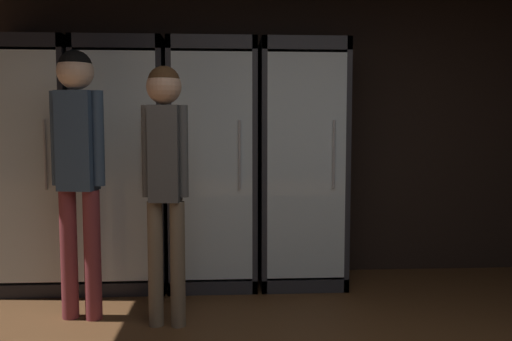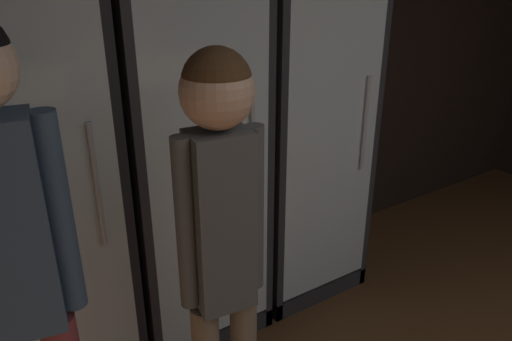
% 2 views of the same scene
% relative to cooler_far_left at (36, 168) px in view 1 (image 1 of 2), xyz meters
% --- Properties ---
extents(wall_back, '(6.00, 0.06, 2.80)m').
position_rel_cooler_far_left_xyz_m(wall_back, '(2.16, 0.30, 0.46)').
color(wall_back, black).
rests_on(wall_back, ground).
extents(cooler_far_left, '(0.67, 0.62, 1.92)m').
position_rel_cooler_far_left_xyz_m(cooler_far_left, '(0.00, 0.00, 0.00)').
color(cooler_far_left, black).
rests_on(cooler_far_left, ground).
extents(cooler_left, '(0.67, 0.62, 1.92)m').
position_rel_cooler_far_left_xyz_m(cooler_left, '(0.70, -0.00, 0.00)').
color(cooler_left, black).
rests_on(cooler_left, ground).
extents(cooler_center, '(0.67, 0.62, 1.92)m').
position_rel_cooler_far_left_xyz_m(cooler_center, '(1.39, -0.00, 0.00)').
color(cooler_center, '#2B2B30').
rests_on(cooler_center, ground).
extents(cooler_right, '(0.67, 0.62, 1.92)m').
position_rel_cooler_far_left_xyz_m(cooler_right, '(2.09, 0.00, 0.00)').
color(cooler_right, '#2B2B30').
rests_on(cooler_right, ground).
extents(shopper_near, '(0.29, 0.21, 1.63)m').
position_rel_cooler_far_left_xyz_m(shopper_near, '(1.12, -0.91, 0.11)').
color(shopper_near, '#72604C').
rests_on(shopper_near, ground).
extents(shopper_far, '(0.35, 0.23, 1.74)m').
position_rel_cooler_far_left_xyz_m(shopper_far, '(0.54, -0.75, 0.16)').
color(shopper_far, brown).
rests_on(shopper_far, ground).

